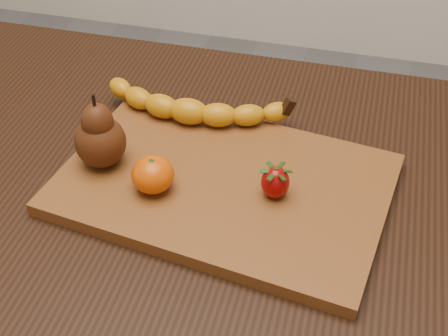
% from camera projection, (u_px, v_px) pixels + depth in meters
% --- Properties ---
extents(table, '(1.00, 0.70, 0.76)m').
position_uv_depth(table, '(174.00, 215.00, 0.98)').
color(table, black).
rests_on(table, ground).
extents(cutting_board, '(0.49, 0.36, 0.02)m').
position_uv_depth(cutting_board, '(224.00, 184.00, 0.88)').
color(cutting_board, brown).
rests_on(cutting_board, table).
extents(banana, '(0.26, 0.07, 0.04)m').
position_uv_depth(banana, '(189.00, 111.00, 0.96)').
color(banana, orange).
rests_on(banana, cutting_board).
extents(pear, '(0.07, 0.07, 0.11)m').
position_uv_depth(pear, '(99.00, 130.00, 0.86)').
color(pear, '#451E0B').
rests_on(pear, cutting_board).
extents(mandarin, '(0.08, 0.08, 0.05)m').
position_uv_depth(mandarin, '(153.00, 175.00, 0.84)').
color(mandarin, '#D14902').
rests_on(mandarin, cutting_board).
extents(strawberry, '(0.05, 0.05, 0.05)m').
position_uv_depth(strawberry, '(275.00, 181.00, 0.83)').
color(strawberry, '#910304').
rests_on(strawberry, cutting_board).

